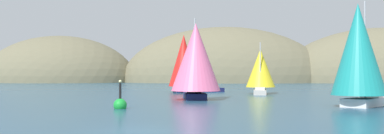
% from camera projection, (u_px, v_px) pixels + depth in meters
% --- Properties ---
extents(ground_plane, '(360.00, 360.00, 0.00)m').
position_uv_depth(ground_plane, '(139.00, 131.00, 22.15)').
color(ground_plane, navy).
extents(headland_left, '(56.15, 44.00, 33.84)m').
position_uv_depth(headland_left, '(60.00, 82.00, 160.56)').
color(headland_left, '#6B664C').
rests_on(headland_left, ground_plane).
extents(headland_center, '(73.71, 44.00, 39.44)m').
position_uv_depth(headland_center, '(224.00, 82.00, 156.48)').
color(headland_center, '#6B664C').
rests_on(headland_center, ground_plane).
extents(headland_right, '(72.37, 44.00, 38.16)m').
position_uv_depth(headland_right, '(383.00, 83.00, 152.75)').
color(headland_right, '#6B664C').
rests_on(headland_right, ground_plane).
extents(sailboat_red_spinnaker, '(9.71, 6.91, 10.52)m').
position_uv_depth(sailboat_red_spinnaker, '(185.00, 62.00, 70.28)').
color(sailboat_red_spinnaker, '#191E4C').
rests_on(sailboat_red_spinnaker, ground_plane).
extents(sailboat_pink_spinnaker, '(6.18, 9.33, 9.36)m').
position_uv_depth(sailboat_pink_spinnaker, '(196.00, 59.00, 49.21)').
color(sailboat_pink_spinnaker, '#191E4C').
rests_on(sailboat_pink_spinnaker, ground_plane).
extents(sailboat_yellow_sail, '(4.67, 7.00, 7.47)m').
position_uv_depth(sailboat_yellow_sail, '(260.00, 70.00, 63.95)').
color(sailboat_yellow_sail, '#B7B2A8').
rests_on(sailboat_yellow_sail, ground_plane).
extents(sailboat_teal_sail, '(7.87, 8.78, 9.46)m').
position_uv_depth(sailboat_teal_sail, '(359.00, 53.00, 38.37)').
color(sailboat_teal_sail, white).
rests_on(sailboat_teal_sail, ground_plane).
extents(channel_buoy, '(1.10, 1.10, 2.64)m').
position_uv_depth(channel_buoy, '(120.00, 104.00, 36.32)').
color(channel_buoy, green).
rests_on(channel_buoy, ground_plane).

